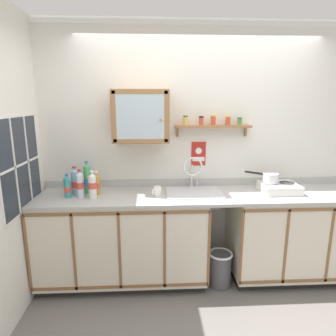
{
  "coord_description": "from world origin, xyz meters",
  "views": [
    {
      "loc": [
        -0.48,
        -2.49,
        1.85
      ],
      "look_at": [
        -0.33,
        0.42,
        1.18
      ],
      "focal_mm": 31.25,
      "sensor_mm": 36.0,
      "label": 1
    }
  ],
  "objects": [
    {
      "name": "warning_sign",
      "position": [
        0.01,
        0.6,
        1.29
      ],
      "size": [
        0.15,
        0.01,
        0.26
      ],
      "color": "#B2261E"
    },
    {
      "name": "countertop",
      "position": [
        0.0,
        0.3,
        0.93
      ],
      "size": [
        3.27,
        0.65,
        0.03
      ],
      "primitive_type": "cube",
      "color": "#B2B2AD",
      "rests_on": "lower_cabinet_run"
    },
    {
      "name": "sink",
      "position": [
        -0.07,
        0.34,
        0.93
      ],
      "size": [
        0.56,
        0.45,
        0.46
      ],
      "color": "silver",
      "rests_on": "countertop"
    },
    {
      "name": "lower_cabinet_run",
      "position": [
        -0.8,
        0.3,
        0.46
      ],
      "size": [
        1.69,
        0.63,
        0.91
      ],
      "color": "black",
      "rests_on": "ground"
    },
    {
      "name": "bottle_opaque_white_5",
      "position": [
        -1.06,
        0.22,
        1.07
      ],
      "size": [
        0.08,
        0.08,
        0.27
      ],
      "color": "white",
      "rests_on": "countertop"
    },
    {
      "name": "back_wall",
      "position": [
        0.0,
        0.63,
        1.34
      ],
      "size": [
        3.91,
        0.07,
        2.66
      ],
      "color": "silver",
      "rests_on": "ground"
    },
    {
      "name": "window",
      "position": [
        -1.65,
        0.08,
        1.31
      ],
      "size": [
        0.03,
        0.79,
        0.86
      ],
      "color": "#262D38"
    },
    {
      "name": "bottle_soda_green_1",
      "position": [
        -1.14,
        0.37,
        1.09
      ],
      "size": [
        0.07,
        0.07,
        0.33
      ],
      "color": "#4CB266",
      "rests_on": "countertop"
    },
    {
      "name": "bottle_detergent_teal_4",
      "position": [
        -1.31,
        0.26,
        1.04
      ],
      "size": [
        0.07,
        0.07,
        0.24
      ],
      "color": "teal",
      "rests_on": "countertop"
    },
    {
      "name": "backsplash",
      "position": [
        0.0,
        0.6,
        0.98
      ],
      "size": [
        3.27,
        0.02,
        0.08
      ],
      "primitive_type": "cube",
      "color": "#B2B2AD",
      "rests_on": "countertop"
    },
    {
      "name": "wall_cabinet",
      "position": [
        -0.6,
        0.45,
        1.71
      ],
      "size": [
        0.55,
        0.33,
        0.51
      ],
      "color": "#996B42"
    },
    {
      "name": "floor",
      "position": [
        0.0,
        0.0,
        0.0
      ],
      "size": [
        6.31,
        6.31,
        0.0
      ],
      "primitive_type": "plane",
      "color": "slate",
      "rests_on": "ground"
    },
    {
      "name": "lower_cabinet_run_right",
      "position": [
        0.99,
        0.3,
        0.46
      ],
      "size": [
        1.31,
        0.63,
        0.91
      ],
      "color": "black",
      "rests_on": "ground"
    },
    {
      "name": "hot_plate_stove",
      "position": [
        0.81,
        0.31,
        0.99
      ],
      "size": [
        0.37,
        0.32,
        0.09
      ],
      "color": "silver",
      "rests_on": "countertop"
    },
    {
      "name": "mug",
      "position": [
        -0.44,
        0.26,
        0.99
      ],
      "size": [
        0.1,
        0.1,
        0.09
      ],
      "color": "white",
      "rests_on": "countertop"
    },
    {
      "name": "saucepan",
      "position": [
        0.71,
        0.34,
        1.09
      ],
      "size": [
        0.3,
        0.25,
        0.1
      ],
      "color": "silver",
      "rests_on": "hot_plate_stove"
    },
    {
      "name": "spice_shelf",
      "position": [
        0.15,
        0.54,
        1.61
      ],
      "size": [
        0.79,
        0.14,
        0.23
      ],
      "color": "#996B42"
    },
    {
      "name": "bottle_juice_amber_2",
      "position": [
        -1.05,
        0.33,
        1.05
      ],
      "size": [
        0.07,
        0.07,
        0.24
      ],
      "color": "gold",
      "rests_on": "countertop"
    },
    {
      "name": "bottle_water_blue_3",
      "position": [
        -1.26,
        0.35,
        1.07
      ],
      "size": [
        0.08,
        0.08,
        0.29
      ],
      "color": "#8CB7E0",
      "rests_on": "countertop"
    },
    {
      "name": "bottle_water_clear_0",
      "position": [
        -1.19,
        0.26,
        1.07
      ],
      "size": [
        0.07,
        0.07,
        0.28
      ],
      "color": "silver",
      "rests_on": "countertop"
    },
    {
      "name": "trash_bin",
      "position": [
        0.19,
        0.15,
        0.19
      ],
      "size": [
        0.25,
        0.25,
        0.36
      ],
      "color": "#4C4C51",
      "rests_on": "ground"
    }
  ]
}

